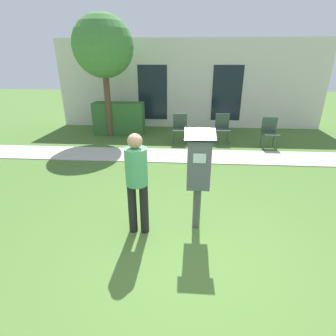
{
  "coord_description": "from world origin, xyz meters",
  "views": [
    {
      "loc": [
        -0.09,
        -3.03,
        2.51
      ],
      "look_at": [
        -0.33,
        0.46,
        1.05
      ],
      "focal_mm": 28.0,
      "sensor_mm": 36.0,
      "label": 1
    }
  ],
  "objects_px": {
    "outdoor_chair_right": "(270,130)",
    "outdoor_chair_middle": "(222,126)",
    "outdoor_chair_left": "(180,126)",
    "person_standing": "(137,177)",
    "parking_meter": "(199,168)"
  },
  "relations": [
    {
      "from": "outdoor_chair_right",
      "to": "outdoor_chair_middle",
      "type": "bearing_deg",
      "value": 158.85
    },
    {
      "from": "person_standing",
      "to": "outdoor_chair_right",
      "type": "xyz_separation_m",
      "value": [
        3.2,
        4.48,
        -0.4
      ]
    },
    {
      "from": "parking_meter",
      "to": "person_standing",
      "type": "xyz_separation_m",
      "value": [
        -0.89,
        -0.19,
        -0.09
      ]
    },
    {
      "from": "parking_meter",
      "to": "person_standing",
      "type": "relative_size",
      "value": 1.01
    },
    {
      "from": "outdoor_chair_left",
      "to": "parking_meter",
      "type": "bearing_deg",
      "value": -63.32
    },
    {
      "from": "outdoor_chair_right",
      "to": "person_standing",
      "type": "bearing_deg",
      "value": -128.65
    },
    {
      "from": "parking_meter",
      "to": "outdoor_chair_right",
      "type": "xyz_separation_m",
      "value": [
        2.3,
        4.29,
        -0.49
      ]
    },
    {
      "from": "outdoor_chair_middle",
      "to": "outdoor_chair_right",
      "type": "bearing_deg",
      "value": -31.33
    },
    {
      "from": "person_standing",
      "to": "parking_meter",
      "type": "bearing_deg",
      "value": -8.91
    },
    {
      "from": "outdoor_chair_left",
      "to": "outdoor_chair_right",
      "type": "bearing_deg",
      "value": 14.41
    },
    {
      "from": "parking_meter",
      "to": "outdoor_chair_right",
      "type": "distance_m",
      "value": 4.9
    },
    {
      "from": "parking_meter",
      "to": "outdoor_chair_left",
      "type": "distance_m",
      "value": 4.68
    },
    {
      "from": "outdoor_chair_left",
      "to": "outdoor_chair_right",
      "type": "xyz_separation_m",
      "value": [
        2.71,
        -0.35,
        0.0
      ]
    },
    {
      "from": "outdoor_chair_left",
      "to": "outdoor_chair_right",
      "type": "height_order",
      "value": "same"
    },
    {
      "from": "outdoor_chair_middle",
      "to": "person_standing",
      "type": "bearing_deg",
      "value": -123.85
    }
  ]
}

